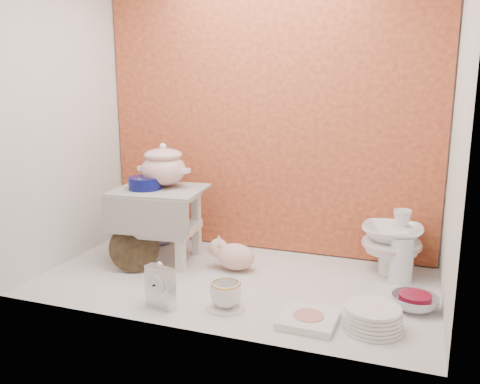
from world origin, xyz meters
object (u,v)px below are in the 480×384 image
object	(u,v)px
step_stool	(161,225)
dinner_plate_stack	(373,318)
blue_white_vase	(157,222)
mantel_clock	(160,285)
gold_rim_teacup	(226,294)
soup_tureen	(163,165)
plush_pig	(235,256)
floral_platter	(144,212)
crystal_bowl	(415,302)
porcelain_tower	(392,241)

from	to	relation	value
step_stool	dinner_plate_stack	distance (m)	1.17
blue_white_vase	mantel_clock	size ratio (longest dim) A/B	1.28
gold_rim_teacup	dinner_plate_stack	bearing A→B (deg)	2.25
soup_tureen	mantel_clock	distance (m)	0.72
step_stool	dinner_plate_stack	bearing A→B (deg)	-25.74
soup_tureen	plush_pig	bearing A→B (deg)	-7.51
floral_platter	crystal_bowl	size ratio (longest dim) A/B	1.91
step_stool	gold_rim_teacup	bearing A→B (deg)	-44.75
gold_rim_teacup	crystal_bowl	bearing A→B (deg)	19.20
floral_platter	porcelain_tower	distance (m)	1.36
step_stool	soup_tureen	size ratio (longest dim) A/B	1.64
blue_white_vase	plush_pig	world-z (taller)	blue_white_vase
floral_platter	soup_tureen	bearing A→B (deg)	-39.39
step_stool	gold_rim_teacup	size ratio (longest dim) A/B	3.32
mantel_clock	gold_rim_teacup	size ratio (longest dim) A/B	1.48
step_stool	mantel_clock	xyz separation A→B (m)	(0.26, -0.49, -0.09)
plush_pig	crystal_bowl	world-z (taller)	plush_pig
blue_white_vase	crystal_bowl	world-z (taller)	blue_white_vase
gold_rim_teacup	crystal_bowl	distance (m)	0.77
soup_tureen	porcelain_tower	bearing A→B (deg)	8.08
floral_platter	mantel_clock	bearing A→B (deg)	-55.78
soup_tureen	mantel_clock	world-z (taller)	soup_tureen
blue_white_vase	porcelain_tower	world-z (taller)	porcelain_tower
plush_pig	dinner_plate_stack	bearing A→B (deg)	-7.07
floral_platter	blue_white_vase	xyz separation A→B (m)	(0.08, -0.01, -0.05)
mantel_clock	porcelain_tower	xyz separation A→B (m)	(0.86, 0.70, 0.06)
blue_white_vase	crystal_bowl	distance (m)	1.46
mantel_clock	gold_rim_teacup	xyz separation A→B (m)	(0.26, 0.08, -0.03)
mantel_clock	dinner_plate_stack	world-z (taller)	mantel_clock
blue_white_vase	mantel_clock	bearing A→B (deg)	-60.14
floral_platter	gold_rim_teacup	bearing A→B (deg)	-41.03
step_stool	blue_white_vase	bearing A→B (deg)	117.28
plush_pig	porcelain_tower	world-z (taller)	porcelain_tower
soup_tureen	porcelain_tower	size ratio (longest dim) A/B	0.82
plush_pig	porcelain_tower	xyz separation A→B (m)	(0.71, 0.21, 0.09)
plush_pig	crystal_bowl	xyz separation A→B (m)	(0.83, -0.16, -0.04)
crystal_bowl	porcelain_tower	xyz separation A→B (m)	(-0.12, 0.37, 0.13)
soup_tureen	crystal_bowl	size ratio (longest dim) A/B	1.41
soup_tureen	gold_rim_teacup	world-z (taller)	soup_tureen
mantel_clock	plush_pig	bearing A→B (deg)	89.37
blue_white_vase	crystal_bowl	size ratio (longest dim) A/B	1.31
blue_white_vase	dinner_plate_stack	distance (m)	1.41
blue_white_vase	soup_tureen	bearing A→B (deg)	-50.32
dinner_plate_stack	gold_rim_teacup	bearing A→B (deg)	-177.75
floral_platter	gold_rim_teacup	size ratio (longest dim) A/B	2.75
porcelain_tower	plush_pig	bearing A→B (deg)	-163.40
soup_tureen	dinner_plate_stack	distance (m)	1.26
floral_platter	plush_pig	bearing A→B (deg)	-21.19
mantel_clock	dinner_plate_stack	xyz separation A→B (m)	(0.84, 0.10, -0.05)
floral_platter	dinner_plate_stack	bearing A→B (deg)	-25.45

